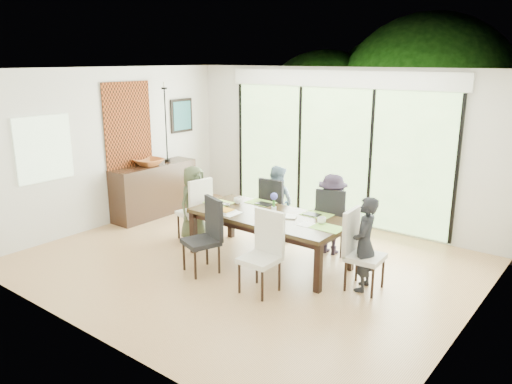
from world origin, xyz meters
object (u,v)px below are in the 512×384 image
Objects in this scene: table_top at (269,216)px; person_right_end at (365,244)px; chair_near_right at (259,253)px; person_far_left at (277,203)px; person_far_right at (332,214)px; sideboard at (155,190)px; chair_left_end at (193,208)px; cup_a at (238,201)px; laptop at (219,205)px; chair_far_left at (278,208)px; person_left_end at (194,203)px; cup_b at (273,215)px; cup_c at (322,221)px; chair_far_right at (332,220)px; chair_right_end at (366,251)px; vase at (274,210)px; bowl at (149,162)px; chair_near_left at (201,236)px.

person_right_end reaches higher than table_top.
person_far_left is at bearing 119.14° from chair_near_right.
person_far_right reaches higher than sideboard.
chair_left_end is 8.87× the size of cup_a.
laptop is (-1.35, 0.77, 0.20)m from chair_near_right.
person_right_end reaches higher than sideboard.
person_left_end is (-1.03, -0.85, 0.09)m from chair_far_left.
cup_b is 0.81× the size of cup_c.
person_left_end is 1.32m from person_far_left.
table_top is at bearing 38.88° from chair_far_right.
cup_c is at bearing 77.97° from chair_right_end.
chair_far_right is 9.17× the size of vase.
table_top is 3.02m from sideboard.
person_far_right reaches higher than cup_a.
chair_far_right is at bearing 57.09° from table_top.
chair_left_end is at bearing -178.15° from vase.
cup_b is 0.19× the size of bowl.
person_left_end is 1.59m from bowl.
vase is (-0.45, 0.92, 0.24)m from chair_near_right.
person_right_end is at bearing -8.37° from cup_c.
person_far_left is 0.74m from cup_a.
chair_far_right is 1.26m from person_right_end.
laptop reaches higher than table_top.
person_left_end reaches higher than cup_b.
person_left_end is at bearing 154.34° from laptop.
chair_left_end is at bearing -14.19° from bowl.
laptop is at bearing 133.94° from chair_near_left.
chair_far_left is (-1.95, 0.85, 0.00)m from chair_right_end.
person_left_end reaches higher than chair_far_right.
table_top is 1.86× the size of person_right_end.
sideboard is (-2.12, 0.57, -0.24)m from laptop.
cup_c is at bearing 154.19° from person_far_left.
laptop is at bearing -170.54° from vase.
table_top is 1.02m from chair_far_right.
chair_near_right is (1.00, 0.00, 0.00)m from chair_near_left.
table_top is 0.97m from chair_far_left.
person_right_end is (2.96, 0.00, 0.00)m from person_left_end.
cup_b is at bearing -16.64° from laptop.
chair_far_left reaches higher than table_top.
chair_right_end is 1.00× the size of chair_near_right.
bowl is (-3.77, 0.27, 0.27)m from cup_c.
laptop is at bearing 71.20° from person_far_left.
sideboard is at bearing 170.97° from table_top.
chair_right_end is at bearing 132.00° from person_far_right.
chair_right_end is 0.61× the size of sideboard.
chair_far_right is at bearing 88.28° from chair_near_right.
chair_near_right is at bearing 81.46° from person_far_right.
person_left_end reaches higher than laptop.
chair_far_left reaches higher than cup_c.
chair_right_end is at bearing 152.56° from chair_far_left.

